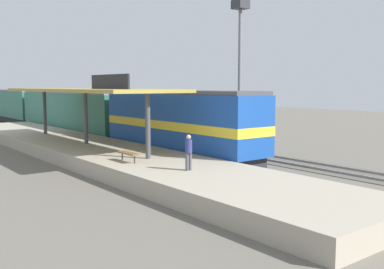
# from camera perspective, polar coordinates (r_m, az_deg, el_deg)

# --- Properties ---
(ground_plane) EXTENTS (120.00, 120.00, 0.00)m
(ground_plane) POSITION_cam_1_polar(r_m,az_deg,el_deg) (34.99, -3.49, -1.78)
(ground_plane) COLOR #666056
(track_near) EXTENTS (3.20, 110.00, 0.16)m
(track_near) POSITION_cam_1_polar(r_m,az_deg,el_deg) (33.91, -6.28, -2.01)
(track_near) COLOR #565249
(track_near) RESTS_ON ground
(track_far) EXTENTS (3.20, 110.00, 0.16)m
(track_far) POSITION_cam_1_polar(r_m,az_deg,el_deg) (36.50, -0.12, -1.38)
(track_far) COLOR #565249
(track_far) RESTS_ON ground
(platform) EXTENTS (6.00, 44.00, 0.90)m
(platform) POSITION_cam_1_polar(r_m,az_deg,el_deg) (31.71, -13.39, -1.96)
(platform) COLOR #A89E89
(platform) RESTS_ON ground
(station_canopy) EXTENTS (5.20, 18.00, 4.70)m
(station_canopy) POSITION_cam_1_polar(r_m,az_deg,el_deg) (31.31, -13.51, 5.44)
(station_canopy) COLOR #47474C
(station_canopy) RESTS_ON platform
(platform_bench) EXTENTS (0.44, 1.70, 0.50)m
(platform_bench) POSITION_cam_1_polar(r_m,az_deg,el_deg) (23.66, -8.20, -2.43)
(platform_bench) COLOR #333338
(platform_bench) RESTS_ON platform
(locomotive) EXTENTS (2.93, 14.43, 4.44)m
(locomotive) POSITION_cam_1_polar(r_m,az_deg,el_deg) (29.83, -1.68, 1.49)
(locomotive) COLOR #28282D
(locomotive) RESTS_ON track_near
(passenger_carriage_front) EXTENTS (2.90, 20.00, 4.24)m
(passenger_carriage_front) POSITION_cam_1_polar(r_m,az_deg,el_deg) (45.58, -15.19, 2.81)
(passenger_carriage_front) COLOR #28282D
(passenger_carriage_front) RESTS_ON track_near
(passenger_carriage_rear) EXTENTS (2.90, 20.00, 4.24)m
(passenger_carriage_rear) POSITION_cam_1_polar(r_m,az_deg,el_deg) (65.25, -22.30, 3.55)
(passenger_carriage_rear) COLOR #28282D
(passenger_carriage_rear) RESTS_ON track_near
(light_mast) EXTENTS (1.10, 1.10, 11.70)m
(light_mast) POSITION_cam_1_polar(r_m,az_deg,el_deg) (36.68, 6.19, 11.72)
(light_mast) COLOR slate
(light_mast) RESTS_ON ground
(person_waiting) EXTENTS (0.34, 0.34, 1.71)m
(person_waiting) POSITION_cam_1_polar(r_m,az_deg,el_deg) (20.96, -0.45, -2.07)
(person_waiting) COLOR #4C4C51
(person_waiting) RESTS_ON platform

